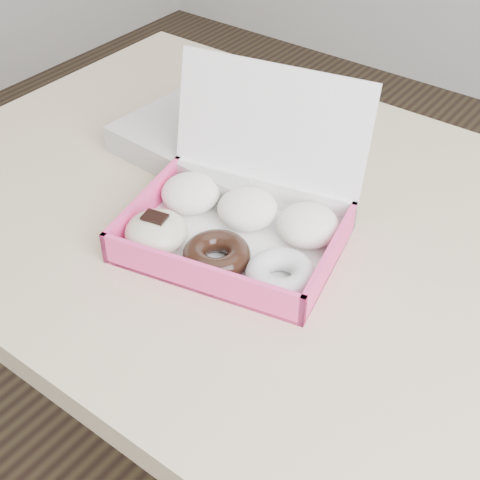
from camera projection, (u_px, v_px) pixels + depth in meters
The scene contains 3 objects.
table at pixel (280, 259), 1.02m from camera, with size 1.20×0.80×0.75m.
donut_box at pixel (236, 219), 0.91m from camera, with size 0.33×0.31×0.21m.
newspapers at pixel (213, 140), 1.09m from camera, with size 0.28×0.22×0.04m, color beige.
Camera 1 is at (0.41, -0.65, 1.34)m, focal length 50.00 mm.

